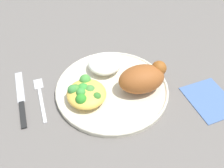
% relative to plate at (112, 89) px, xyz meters
% --- Properties ---
extents(ground_plane, '(2.00, 2.00, 0.00)m').
position_rel_plate_xyz_m(ground_plane, '(0.00, 0.00, -0.01)').
color(ground_plane, '#635D5A').
extents(plate, '(0.28, 0.28, 0.01)m').
position_rel_plate_xyz_m(plate, '(0.00, 0.00, 0.00)').
color(plate, beige).
rests_on(plate, ground_plane).
extents(roasted_chicken, '(0.12, 0.08, 0.06)m').
position_rel_plate_xyz_m(roasted_chicken, '(0.07, -0.02, 0.04)').
color(roasted_chicken, brown).
rests_on(roasted_chicken, plate).
extents(rice_pile, '(0.09, 0.08, 0.03)m').
position_rel_plate_xyz_m(rice_pile, '(-0.00, 0.07, 0.02)').
color(rice_pile, white).
rests_on(rice_pile, plate).
extents(mac_cheese_with_broccoli, '(0.09, 0.10, 0.04)m').
position_rel_plate_xyz_m(mac_cheese_with_broccoli, '(-0.07, -0.02, 0.03)').
color(mac_cheese_with_broccoli, '#E6B64A').
rests_on(mac_cheese_with_broccoli, plate).
extents(fork, '(0.02, 0.14, 0.01)m').
position_rel_plate_xyz_m(fork, '(-0.17, 0.03, -0.00)').
color(fork, silver).
rests_on(fork, ground_plane).
extents(knife, '(0.02, 0.19, 0.01)m').
position_rel_plate_xyz_m(knife, '(-0.22, 0.02, -0.00)').
color(knife, black).
rests_on(knife, ground_plane).
extents(napkin, '(0.11, 0.13, 0.00)m').
position_rel_plate_xyz_m(napkin, '(0.22, -0.09, -0.01)').
color(napkin, '#47669E').
rests_on(napkin, ground_plane).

